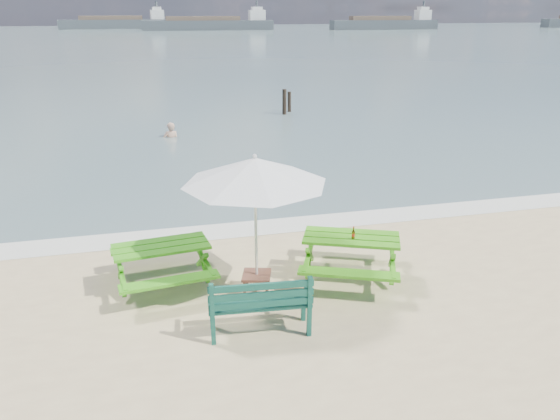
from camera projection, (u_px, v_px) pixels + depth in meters
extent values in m
plane|color=slate|center=(150.00, 40.00, 85.40)|extent=(300.00, 300.00, 0.00)
cube|color=silver|center=(237.00, 230.00, 12.26)|extent=(22.00, 0.90, 0.01)
cube|color=#3B9E18|center=(161.00, 246.00, 9.55)|extent=(1.73, 0.96, 0.05)
cube|color=#3B9E18|center=(155.00, 246.00, 10.33)|extent=(1.67, 0.48, 0.05)
cube|color=#3B9E18|center=(170.00, 282.00, 8.98)|extent=(1.67, 0.48, 0.05)
cube|color=#3B9E18|center=(163.00, 268.00, 9.69)|extent=(1.64, 1.10, 0.70)
cube|color=#3F9A17|center=(351.00, 238.00, 9.84)|extent=(1.89, 1.41, 0.05)
cube|color=#3F9A17|center=(352.00, 237.00, 10.69)|extent=(1.69, 0.95, 0.05)
cube|color=#3F9A17|center=(349.00, 274.00, 9.21)|extent=(1.69, 0.95, 0.05)
cube|color=#3F9A17|center=(350.00, 259.00, 9.99)|extent=(1.86, 1.52, 0.73)
cube|color=#104438|center=(260.00, 303.00, 8.26)|extent=(1.59, 0.60, 0.04)
cube|color=#104438|center=(261.00, 295.00, 7.94)|extent=(1.55, 0.18, 0.40)
cube|color=#104438|center=(260.00, 317.00, 8.34)|extent=(1.48, 0.65, 0.49)
cube|color=brown|center=(257.00, 275.00, 9.54)|extent=(0.61, 0.61, 0.05)
cube|color=brown|center=(257.00, 283.00, 9.60)|extent=(0.53, 0.53, 0.27)
cylinder|color=silver|center=(256.00, 229.00, 9.24)|extent=(0.05, 0.05, 2.34)
cone|color=silver|center=(255.00, 171.00, 8.88)|extent=(3.04, 3.04, 0.44)
cylinder|color=brown|center=(353.00, 235.00, 9.71)|extent=(0.06, 0.06, 0.14)
cylinder|color=brown|center=(354.00, 228.00, 9.66)|extent=(0.02, 0.02, 0.06)
cylinder|color=#A81E13|center=(353.00, 235.00, 9.71)|extent=(0.06, 0.06, 0.05)
imported|color=tan|center=(171.00, 144.00, 21.20)|extent=(0.66, 0.47, 1.69)
cylinder|color=black|center=(284.00, 104.00, 25.42)|extent=(0.19, 0.19, 1.37)
cylinder|color=black|center=(289.00, 104.00, 26.09)|extent=(0.17, 0.17, 1.16)
cube|color=#3C4347|center=(384.00, 25.00, 127.05)|extent=(25.41, 4.90, 2.20)
cube|color=silver|center=(423.00, 15.00, 128.16)|extent=(3.14, 3.11, 2.20)
cube|color=#3C4347|center=(116.00, 24.00, 131.31)|extent=(26.33, 5.68, 2.20)
cube|color=silver|center=(157.00, 15.00, 133.38)|extent=(3.32, 3.20, 2.20)
cube|color=#3C4347|center=(209.00, 26.00, 123.00)|extent=(29.37, 4.39, 2.20)
cube|color=silver|center=(257.00, 15.00, 124.63)|extent=(3.56, 3.05, 2.20)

